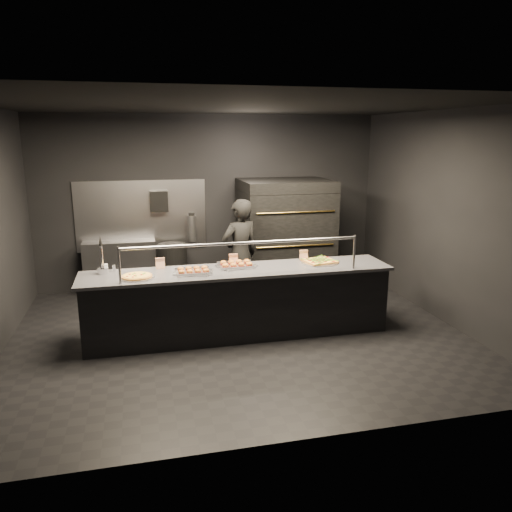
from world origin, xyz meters
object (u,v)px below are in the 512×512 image
(worker, at_px, (240,254))
(beer_tap, at_px, (102,263))
(square_pizza, at_px, (320,261))
(trash_bin, at_px, (173,268))
(towel_dispenser, at_px, (159,201))
(round_pizza, at_px, (137,276))
(service_counter, at_px, (239,302))
(prep_shelf, at_px, (120,267))
(slider_tray_a, at_px, (193,271))
(pizza_oven, at_px, (285,235))
(fire_extinguisher, at_px, (192,228))
(slider_tray_b, at_px, (236,264))

(worker, bearing_deg, beer_tap, 2.98)
(square_pizza, height_order, trash_bin, square_pizza)
(towel_dispenser, distance_m, round_pizza, 2.59)
(service_counter, bearing_deg, round_pizza, -176.01)
(prep_shelf, xyz_separation_m, slider_tray_a, (1.00, -2.35, 0.50))
(beer_tap, distance_m, trash_bin, 2.28)
(beer_tap, height_order, worker, worker)
(beer_tap, bearing_deg, worker, 24.07)
(slider_tray_a, xyz_separation_m, worker, (0.84, 1.11, -0.09))
(prep_shelf, bearing_deg, square_pizza, -38.77)
(pizza_oven, bearing_deg, service_counter, -122.27)
(fire_extinguisher, bearing_deg, pizza_oven, -17.89)
(towel_dispenser, distance_m, fire_extinguisher, 0.74)
(fire_extinguisher, bearing_deg, slider_tray_b, -81.16)
(beer_tap, height_order, slider_tray_b, beer_tap)
(service_counter, bearing_deg, beer_tap, 173.47)
(service_counter, xyz_separation_m, square_pizza, (1.17, 0.10, 0.47))
(service_counter, height_order, square_pizza, service_counter)
(service_counter, bearing_deg, prep_shelf, 124.59)
(service_counter, bearing_deg, square_pizza, 4.68)
(round_pizza, bearing_deg, prep_shelf, 96.90)
(round_pizza, bearing_deg, service_counter, 3.99)
(prep_shelf, bearing_deg, fire_extinguisher, 3.66)
(beer_tap, bearing_deg, service_counter, -6.53)
(beer_tap, distance_m, slider_tray_b, 1.74)
(service_counter, distance_m, towel_dispenser, 2.78)
(fire_extinguisher, relative_size, slider_tray_a, 0.94)
(square_pizza, relative_size, worker, 0.30)
(slider_tray_a, height_order, square_pizza, slider_tray_a)
(towel_dispenser, height_order, trash_bin, towel_dispenser)
(towel_dispenser, height_order, fire_extinguisher, towel_dispenser)
(towel_dispenser, bearing_deg, pizza_oven, -13.14)
(fire_extinguisher, height_order, round_pizza, fire_extinguisher)
(slider_tray_b, relative_size, square_pizza, 1.10)
(towel_dispenser, bearing_deg, round_pizza, -99.34)
(fire_extinguisher, bearing_deg, slider_tray_a, -95.87)
(beer_tap, height_order, round_pizza, beer_tap)
(pizza_oven, xyz_separation_m, worker, (-0.96, -0.82, -0.11))
(towel_dispenser, xyz_separation_m, beer_tap, (-0.83, -2.19, -0.49))
(slider_tray_b, height_order, trash_bin, slider_tray_b)
(prep_shelf, distance_m, beer_tap, 2.21)
(prep_shelf, bearing_deg, worker, -33.99)
(pizza_oven, xyz_separation_m, slider_tray_b, (-1.20, -1.75, -0.02))
(round_pizza, bearing_deg, trash_bin, 75.43)
(pizza_oven, bearing_deg, slider_tray_b, -124.45)
(prep_shelf, bearing_deg, trash_bin, -11.38)
(fire_extinguisher, height_order, trash_bin, fire_extinguisher)
(pizza_oven, distance_m, towel_dispenser, 2.23)
(trash_bin, bearing_deg, square_pizza, -47.21)
(slider_tray_b, bearing_deg, pizza_oven, 55.55)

